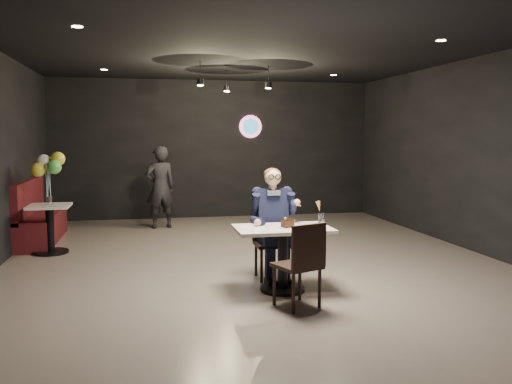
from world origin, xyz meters
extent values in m
plane|color=slate|center=(0.00, 0.00, 0.00)|extent=(9.00, 9.00, 0.00)
cube|color=black|center=(0.00, 2.00, 2.88)|extent=(1.40, 1.20, 0.36)
cube|color=white|center=(0.05, -1.41, 0.38)|extent=(1.10, 0.70, 0.75)
cube|color=black|center=(0.05, -0.86, 0.46)|extent=(0.42, 0.46, 0.92)
cube|color=black|center=(0.05, -2.01, 0.46)|extent=(0.56, 0.58, 0.92)
cube|color=black|center=(0.05, -0.86, 0.72)|extent=(0.60, 0.80, 1.44)
cylinder|color=white|center=(0.08, -1.48, 0.76)|extent=(0.20, 0.20, 0.01)
cube|color=black|center=(0.08, -1.49, 0.81)|extent=(0.15, 0.14, 0.09)
ellipsoid|color=green|center=(0.14, -1.50, 0.84)|extent=(0.06, 0.04, 0.01)
cylinder|color=silver|center=(0.48, -1.48, 0.83)|extent=(0.07, 0.07, 0.16)
cone|color=tan|center=(0.45, -1.49, 0.99)|extent=(0.07, 0.07, 0.12)
cube|color=#420E10|center=(-3.25, 2.26, 0.53)|extent=(0.53, 2.11, 1.06)
cube|color=white|center=(-2.95, 1.26, 0.38)|extent=(0.61, 0.61, 0.76)
cylinder|color=silver|center=(-2.95, 1.26, 0.82)|extent=(0.09, 0.09, 0.14)
cube|color=gold|center=(-2.95, 1.26, 1.22)|extent=(0.39, 0.39, 0.64)
imported|color=black|center=(-1.23, 3.25, 0.80)|extent=(0.66, 0.51, 1.60)
camera|label=1|loc=(-1.49, -7.39, 1.80)|focal=38.00mm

